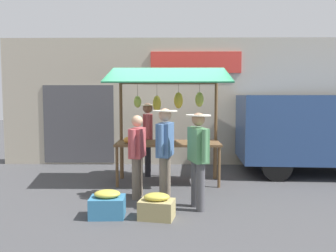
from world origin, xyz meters
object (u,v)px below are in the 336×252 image
Objects in this scene: produce_crate_side at (107,205)px; vendor_with_sunhat at (148,133)px; shopper_with_ponytail at (198,153)px; parked_van at (327,127)px; market_stall at (168,111)px; shopper_in_striped_shirt at (165,147)px; shopper_in_grey_tee at (137,151)px; produce_crate_near at (157,207)px.

vendor_with_sunhat is at bearing -98.09° from produce_crate_side.
shopper_with_ponytail is at bearing -163.13° from produce_crate_side.
market_stall is at bearing 16.87° from parked_van.
shopper_in_striped_shirt is (0.55, -0.38, 0.04)m from shopper_with_ponytail.
shopper_with_ponytail is at bearing -113.26° from shopper_in_striped_shirt.
market_stall is 2.77m from produce_crate_side.
vendor_with_sunhat is 1.12× the size of shopper_in_grey_tee.
produce_crate_near is at bearing 174.77° from produce_crate_side.
vendor_with_sunhat is 2.73m from shopper_with_ponytail.
shopper_in_striped_shirt is (-0.45, 2.16, -0.03)m from vendor_with_sunhat.
market_stall is 1.57× the size of shopper_with_ponytail.
market_stall reaches higher than shopper_in_striped_shirt.
market_stall is 1.65× the size of shopper_in_grey_tee.
produce_crate_near is at bearing 2.28° from vendor_with_sunhat.
parked_van reaches higher than vendor_with_sunhat.
market_stall is at bearing -93.32° from produce_crate_near.
parked_van reaches higher than shopper_in_grey_tee.
produce_crate_near is at bearing 42.89° from parked_van.
produce_crate_near is (3.91, 3.23, -0.94)m from parked_van.
shopper_with_ponytail is (-1.00, 2.54, -0.07)m from vendor_with_sunhat.
parked_van is 7.76× the size of produce_crate_near.
market_stall reaches higher than vendor_with_sunhat.
shopper_in_striped_shirt is at bearing 7.67° from vendor_with_sunhat.
shopper_with_ponytail is 1.66m from produce_crate_side.
vendor_with_sunhat is 4.25m from parked_van.
shopper_with_ponytail is at bearing 106.08° from market_stall.
produce_crate_side is at bearing 144.56° from shopper_in_striped_shirt.
produce_crate_near is (0.11, 0.88, -0.79)m from shopper_in_striped_shirt.
parked_van reaches higher than shopper_with_ponytail.
parked_van reaches higher than produce_crate_side.
parked_van is (-3.77, -0.91, -0.42)m from market_stall.
market_stall is 2.69m from produce_crate_near.
shopper_in_grey_tee is at bearing -70.73° from produce_crate_near.
market_stall reaches higher than shopper_with_ponytail.
vendor_with_sunhat is 3.11m from produce_crate_side.
market_stall is 1.45m from shopper_in_grey_tee.
vendor_with_sunhat reaches higher than shopper_in_striped_shirt.
produce_crate_side is (4.67, 3.16, -0.93)m from parked_van.
market_stall is 1.48× the size of vendor_with_sunhat.
produce_crate_side reaches higher than produce_crate_near.
produce_crate_side is at bearing 91.38° from shopper_with_ponytail.
vendor_with_sunhat reaches higher than shopper_in_grey_tee.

